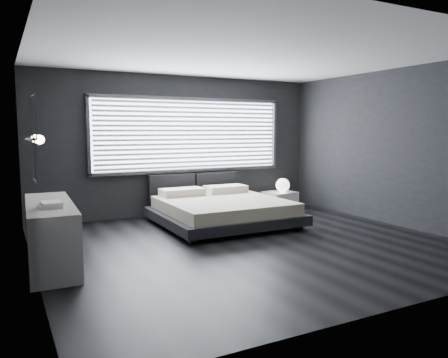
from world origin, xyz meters
TOP-DOWN VIEW (x-y plane):
  - room at (0.00, 0.00)m, footprint 6.04×6.00m
  - window at (0.20, 2.70)m, footprint 4.14×0.09m
  - headboard at (0.25, 2.64)m, footprint 1.96×0.16m
  - sconce_near at (-2.88, 0.05)m, footprint 0.18×0.11m
  - sconce_far at (-2.88, 0.65)m, footprint 0.18×0.11m
  - wall_art_upper at (-2.98, -0.55)m, footprint 0.01×0.48m
  - wall_art_lower at (-2.98, -0.30)m, footprint 0.01×0.48m
  - bed at (0.25, 1.39)m, footprint 2.31×2.21m
  - nightstand at (2.08, 2.22)m, footprint 0.70×0.61m
  - orb_lamp at (2.12, 2.17)m, footprint 0.30×0.30m
  - dresser at (-2.78, 0.32)m, footprint 0.65×2.01m
  - book_stack at (-2.80, -0.04)m, footprint 0.28×0.35m

SIDE VIEW (x-z plane):
  - nightstand at x=2.08m, z-range 0.00..0.37m
  - bed at x=0.25m, z-range -0.02..0.58m
  - dresser at x=-2.78m, z-range 0.00..0.79m
  - orb_lamp at x=2.12m, z-range 0.37..0.67m
  - headboard at x=0.25m, z-range 0.31..0.83m
  - book_stack at x=-2.80m, z-range 0.79..0.86m
  - wall_art_lower at x=-2.98m, z-range 1.14..1.62m
  - room at x=0.00m, z-range 0.00..2.80m
  - sconce_near at x=-2.88m, z-range 1.55..1.66m
  - sconce_far at x=-2.88m, z-range 1.55..1.66m
  - window at x=0.20m, z-range 0.85..2.37m
  - wall_art_upper at x=-2.98m, z-range 1.61..2.09m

